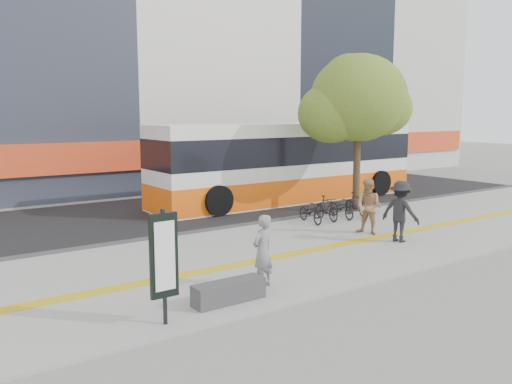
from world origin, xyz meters
TOP-DOWN VIEW (x-y plane):
  - ground at (0.00, 0.00)m, footprint 120.00×120.00m
  - sidewalk at (0.00, 1.50)m, footprint 40.00×7.00m
  - tactile_strip at (0.00, 1.00)m, footprint 40.00×0.45m
  - street at (0.00, 9.00)m, footprint 40.00×8.00m
  - curb at (0.00, 5.00)m, footprint 40.00×0.25m
  - bench at (-2.60, -1.20)m, footprint 1.60×0.45m
  - signboard at (-4.20, -1.51)m, footprint 0.55×0.10m
  - street_tree at (7.18, 4.82)m, footprint 4.40×3.80m
  - bus at (6.76, 8.50)m, footprint 13.10×3.11m
  - bicycle_row at (5.32, 4.00)m, footprint 3.08×1.61m
  - seated_woman at (-1.44, -0.81)m, footprint 0.70×0.56m
  - pedestrian_tan at (4.53, 1.53)m, footprint 0.94×1.06m
  - pedestrian_dark at (4.55, 0.27)m, footprint 0.95×1.34m

SIDE VIEW (x-z plane):
  - ground at x=0.00m, z-range 0.00..0.00m
  - street at x=0.00m, z-range 0.00..0.06m
  - sidewalk at x=0.00m, z-range 0.00..0.08m
  - curb at x=0.00m, z-range 0.00..0.14m
  - tactile_strip at x=0.00m, z-range 0.08..0.09m
  - bench at x=-2.60m, z-range 0.08..0.53m
  - bicycle_row at x=5.32m, z-range 0.06..0.95m
  - seated_woman at x=-1.44m, z-range 0.08..1.75m
  - pedestrian_tan at x=4.53m, z-range 0.08..1.89m
  - pedestrian_dark at x=4.55m, z-range 0.08..1.96m
  - signboard at x=-4.20m, z-range 0.27..2.47m
  - bus at x=6.76m, z-range -0.04..3.44m
  - street_tree at x=7.18m, z-range 1.36..7.67m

